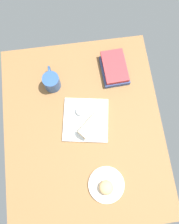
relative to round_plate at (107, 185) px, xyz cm
name	(u,v)px	position (x,y,z in cm)	size (l,w,h in cm)	color
dining_table	(84,129)	(32.09, 8.33, -2.70)	(110.00, 90.00, 4.00)	olive
round_plate	(107,185)	(0.00, 0.00, 0.00)	(19.21, 19.21, 1.40)	silver
scone_pastry	(107,187)	(-1.28, 0.49, 3.19)	(7.60, 7.56, 4.98)	tan
square_plate	(86,120)	(36.58, 6.36, 0.10)	(25.24, 25.24, 1.60)	white
sauce_cup	(81,111)	(41.76, 8.69, 2.30)	(5.77, 5.77, 2.61)	silver
breakfast_wrap	(90,125)	(32.44, 4.49, 4.29)	(6.77, 6.77, 14.54)	beige
book_stack	(115,69)	(64.96, -14.62, 2.24)	(22.17, 15.86, 5.99)	#33477F
coffee_mug	(52,81)	(60.70, 23.09, 4.65)	(15.02, 9.53, 10.47)	#2D518C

